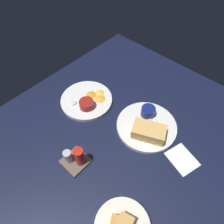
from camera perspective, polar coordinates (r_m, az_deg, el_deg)
ground_plane at (r=86.01cm, az=5.11°, el=-7.75°), size 110.00×110.00×3.00cm
plate_sandwich_main at (r=87.78cm, az=9.64°, el=-3.91°), size 25.42×25.42×1.60cm
sandwich_half_near at (r=82.54cm, az=10.28°, el=-5.45°), size 14.98×12.30×4.80cm
ramekin_dark_sauce at (r=88.78cm, az=10.09°, el=0.21°), size 6.07×6.07×4.16cm
spoon_by_dark_ramekin at (r=87.54cm, az=10.94°, el=-3.11°), size 8.87×6.97×0.80cm
plate_chips_companion at (r=96.27cm, az=-7.15°, el=3.35°), size 24.06×24.06×1.60cm
ramekin_light_gravy at (r=91.17cm, az=-7.14°, el=2.25°), size 6.65×6.65×3.46cm
spoon_by_gravy_ramekin at (r=94.55cm, az=-10.02°, el=2.72°), size 4.77×9.77×0.80cm
plantain_chip_scatter at (r=95.53cm, az=-5.16°, el=4.10°), size 11.81×14.80×0.60cm
condiment_caddy at (r=77.60cm, az=-10.18°, el=-12.61°), size 9.00×9.00×9.50cm
paper_napkin_folded at (r=84.23cm, az=19.09°, el=-12.34°), size 13.15×11.82×0.40cm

